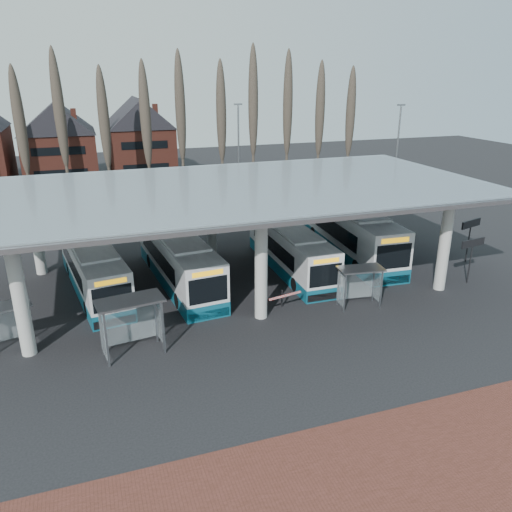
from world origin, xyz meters
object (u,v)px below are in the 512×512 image
object	(u,v)px
bus_3	(349,231)
shelter_2	(359,278)
bus_2	(290,250)
shelter_0	(4,317)
shelter_1	(130,313)
bus_0	(93,268)
bus_1	(178,260)

from	to	relation	value
bus_3	shelter_2	bearing A→B (deg)	-111.38
bus_2	shelter_0	bearing A→B (deg)	-162.24
shelter_1	shelter_2	distance (m)	13.10
shelter_2	bus_3	bearing A→B (deg)	71.32
shelter_0	shelter_1	size ratio (longest dim) A/B	0.83
bus_0	shelter_1	world-z (taller)	bus_0
bus_0	shelter_2	bearing A→B (deg)	-35.45
bus_1	shelter_2	world-z (taller)	bus_1
bus_3	shelter_0	bearing A→B (deg)	-159.11
bus_3	shelter_2	xyz separation A→B (m)	(-3.93, -8.38, 0.05)
bus_3	bus_2	bearing A→B (deg)	-158.69
bus_3	shelter_1	xyz separation A→B (m)	(-16.99, -9.44, 0.40)
bus_0	bus_1	bearing A→B (deg)	-13.61
bus_1	shelter_0	xyz separation A→B (m)	(-9.61, -5.59, 0.16)
bus_3	bus_1	bearing A→B (deg)	-170.01
bus_1	bus_2	world-z (taller)	bus_1
bus_1	bus_3	distance (m)	13.27
bus_3	shelter_0	world-z (taller)	bus_3
bus_1	shelter_1	size ratio (longest dim) A/B	3.63
bus_0	shelter_0	bearing A→B (deg)	-133.96
bus_0	shelter_2	distance (m)	16.32
bus_0	shelter_1	xyz separation A→B (m)	(1.48, -8.48, 0.64)
bus_0	bus_3	xyz separation A→B (m)	(18.46, 0.96, 0.24)
shelter_1	bus_2	bearing A→B (deg)	25.58
shelter_2	shelter_0	bearing A→B (deg)	-177.65
bus_2	bus_3	xyz separation A→B (m)	(5.48, 1.73, 0.25)
bus_2	shelter_2	distance (m)	6.83
bus_2	bus_3	distance (m)	5.76
shelter_0	shelter_1	xyz separation A→B (m)	(5.81, -2.41, 0.40)
bus_3	shelter_0	xyz separation A→B (m)	(-22.80, -7.03, 0.01)
bus_1	shelter_2	size ratio (longest dim) A/B	4.39
shelter_1	bus_3	bearing A→B (deg)	20.82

